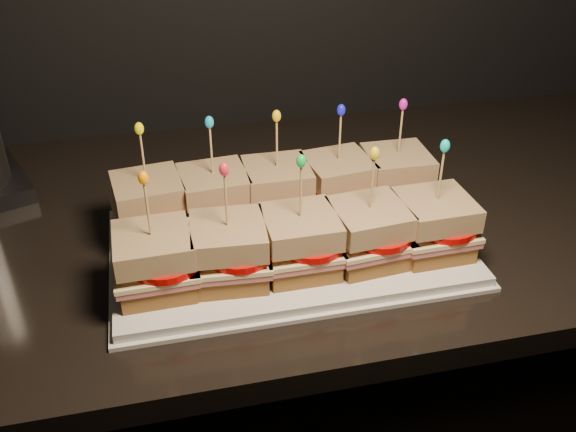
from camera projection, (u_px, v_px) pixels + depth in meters
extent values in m
cube|color=black|center=(359.00, 403.00, 1.26)|extent=(2.12, 0.64, 0.87)
cube|color=black|center=(376.00, 207.00, 1.02)|extent=(2.16, 0.68, 0.03)
cube|color=silver|center=(288.00, 244.00, 0.88)|extent=(0.47, 0.29, 0.02)
cube|color=silver|center=(288.00, 248.00, 0.88)|extent=(0.48, 0.30, 0.01)
cube|color=brown|center=(152.00, 221.00, 0.89)|extent=(0.10, 0.10, 0.02)
cube|color=#BC5F5A|center=(150.00, 212.00, 0.88)|extent=(0.11, 0.10, 0.01)
cube|color=#F8E19F|center=(150.00, 207.00, 0.88)|extent=(0.11, 0.11, 0.01)
cylinder|color=red|center=(158.00, 204.00, 0.87)|extent=(0.09, 0.09, 0.01)
cube|color=#5F3411|center=(147.00, 190.00, 0.86)|extent=(0.10, 0.10, 0.03)
cylinder|color=tan|center=(143.00, 160.00, 0.84)|extent=(0.00, 0.00, 0.09)
ellipsoid|color=yellow|center=(139.00, 129.00, 0.82)|extent=(0.01, 0.01, 0.02)
cube|color=brown|center=(216.00, 214.00, 0.91)|extent=(0.09, 0.09, 0.02)
cube|color=#BC5F5A|center=(215.00, 204.00, 0.90)|extent=(0.10, 0.10, 0.01)
cube|color=#F8E19F|center=(215.00, 200.00, 0.90)|extent=(0.11, 0.10, 0.01)
cylinder|color=red|center=(224.00, 196.00, 0.89)|extent=(0.09, 0.09, 0.01)
cube|color=#5F3411|center=(214.00, 183.00, 0.88)|extent=(0.10, 0.10, 0.03)
cylinder|color=tan|center=(211.00, 153.00, 0.86)|extent=(0.00, 0.00, 0.09)
ellipsoid|color=#13A4CA|center=(209.00, 122.00, 0.83)|extent=(0.01, 0.01, 0.02)
cube|color=brown|center=(277.00, 206.00, 0.93)|extent=(0.09, 0.09, 0.02)
cube|color=#BC5F5A|center=(277.00, 197.00, 0.92)|extent=(0.10, 0.09, 0.01)
cube|color=#F8E19F|center=(277.00, 193.00, 0.91)|extent=(0.10, 0.10, 0.01)
cylinder|color=red|center=(286.00, 189.00, 0.91)|extent=(0.09, 0.09, 0.01)
cube|color=#5F3411|center=(277.00, 176.00, 0.90)|extent=(0.09, 0.09, 0.03)
cylinder|color=tan|center=(277.00, 147.00, 0.88)|extent=(0.00, 0.00, 0.09)
ellipsoid|color=yellow|center=(277.00, 116.00, 0.85)|extent=(0.01, 0.01, 0.02)
cube|color=brown|center=(337.00, 199.00, 0.94)|extent=(0.10, 0.10, 0.02)
cube|color=#BC5F5A|center=(337.00, 190.00, 0.93)|extent=(0.11, 0.10, 0.01)
cube|color=#F8E19F|center=(338.00, 186.00, 0.93)|extent=(0.11, 0.11, 0.01)
cylinder|color=red|center=(347.00, 182.00, 0.92)|extent=(0.09, 0.09, 0.01)
cube|color=#5F3411|center=(338.00, 169.00, 0.92)|extent=(0.10, 0.10, 0.03)
cylinder|color=tan|center=(340.00, 140.00, 0.89)|extent=(0.00, 0.00, 0.09)
ellipsoid|color=#1618D6|center=(341.00, 110.00, 0.87)|extent=(0.01, 0.01, 0.02)
cube|color=brown|center=(394.00, 193.00, 0.96)|extent=(0.09, 0.09, 0.02)
cube|color=#BC5F5A|center=(395.00, 183.00, 0.95)|extent=(0.10, 0.10, 0.01)
cube|color=#F8E19F|center=(396.00, 179.00, 0.95)|extent=(0.10, 0.10, 0.01)
cylinder|color=red|center=(405.00, 175.00, 0.94)|extent=(0.09, 0.09, 0.01)
cube|color=#5F3411|center=(397.00, 163.00, 0.93)|extent=(0.09, 0.09, 0.03)
cylinder|color=tan|center=(400.00, 134.00, 0.91)|extent=(0.00, 0.00, 0.09)
ellipsoid|color=#C318A2|center=(403.00, 104.00, 0.89)|extent=(0.01, 0.01, 0.02)
cube|color=brown|center=(157.00, 279.00, 0.78)|extent=(0.09, 0.09, 0.02)
cube|color=#BC5F5A|center=(156.00, 269.00, 0.77)|extent=(0.10, 0.10, 0.01)
cube|color=#F8E19F|center=(155.00, 264.00, 0.77)|extent=(0.10, 0.10, 0.01)
cylinder|color=red|center=(165.00, 261.00, 0.76)|extent=(0.09, 0.09, 0.01)
cube|color=#5F3411|center=(152.00, 245.00, 0.75)|extent=(0.09, 0.09, 0.03)
cylinder|color=tan|center=(148.00, 213.00, 0.73)|extent=(0.00, 0.00, 0.09)
ellipsoid|color=orange|center=(143.00, 178.00, 0.71)|extent=(0.01, 0.01, 0.02)
cube|color=brown|center=(230.00, 269.00, 0.80)|extent=(0.09, 0.09, 0.02)
cube|color=#BC5F5A|center=(229.00, 259.00, 0.79)|extent=(0.10, 0.10, 0.01)
cube|color=#F8E19F|center=(229.00, 254.00, 0.78)|extent=(0.11, 0.10, 0.01)
cylinder|color=red|center=(239.00, 251.00, 0.78)|extent=(0.09, 0.09, 0.01)
cube|color=#5F3411|center=(228.00, 236.00, 0.77)|extent=(0.10, 0.10, 0.03)
cylinder|color=tan|center=(226.00, 204.00, 0.75)|extent=(0.00, 0.00, 0.09)
ellipsoid|color=red|center=(224.00, 169.00, 0.72)|extent=(0.01, 0.01, 0.02)
cube|color=brown|center=(300.00, 260.00, 0.81)|extent=(0.09, 0.09, 0.02)
cube|color=#BC5F5A|center=(300.00, 249.00, 0.81)|extent=(0.10, 0.09, 0.01)
cube|color=#F8E19F|center=(300.00, 245.00, 0.80)|extent=(0.10, 0.10, 0.01)
cylinder|color=red|center=(311.00, 241.00, 0.80)|extent=(0.09, 0.09, 0.01)
cube|color=#5F3411|center=(300.00, 227.00, 0.79)|extent=(0.09, 0.09, 0.03)
cylinder|color=tan|center=(301.00, 195.00, 0.76)|extent=(0.00, 0.00, 0.09)
ellipsoid|color=green|center=(301.00, 161.00, 0.74)|extent=(0.01, 0.01, 0.02)
cube|color=brown|center=(367.00, 251.00, 0.83)|extent=(0.10, 0.10, 0.02)
cube|color=#BC5F5A|center=(368.00, 240.00, 0.82)|extent=(0.10, 0.10, 0.01)
cube|color=#F8E19F|center=(368.00, 236.00, 0.82)|extent=(0.11, 0.10, 0.01)
cylinder|color=red|center=(379.00, 232.00, 0.81)|extent=(0.09, 0.09, 0.01)
cube|color=#5F3411|center=(370.00, 218.00, 0.80)|extent=(0.10, 0.10, 0.03)
cylinder|color=tan|center=(372.00, 187.00, 0.78)|extent=(0.00, 0.00, 0.09)
ellipsoid|color=yellow|center=(375.00, 153.00, 0.76)|extent=(0.01, 0.01, 0.02)
cube|color=brown|center=(431.00, 242.00, 0.85)|extent=(0.09, 0.09, 0.02)
cube|color=#BC5F5A|center=(433.00, 232.00, 0.84)|extent=(0.10, 0.10, 0.01)
cube|color=#F8E19F|center=(433.00, 227.00, 0.84)|extent=(0.10, 0.10, 0.01)
cylinder|color=red|center=(445.00, 224.00, 0.83)|extent=(0.09, 0.09, 0.01)
cube|color=#5F3411|center=(436.00, 210.00, 0.82)|extent=(0.09, 0.09, 0.03)
cylinder|color=tan|center=(440.00, 179.00, 0.80)|extent=(0.00, 0.00, 0.09)
ellipsoid|color=#0AC2B3|center=(445.00, 146.00, 0.77)|extent=(0.01, 0.01, 0.02)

